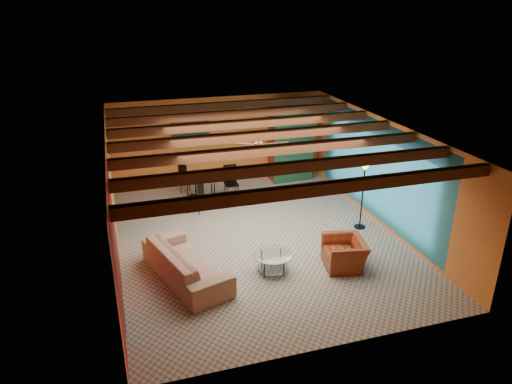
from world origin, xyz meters
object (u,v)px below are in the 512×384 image
object	(u,v)px
coffee_table	(273,263)
vase	(204,165)
sofa	(186,263)
floor_lamp	(362,195)
dining_table	(205,185)
armoire	(290,145)
potted_plant	(292,102)
armchair	(344,253)

from	to	relation	value
coffee_table	vase	distance (m)	4.29
sofa	floor_lamp	xyz separation A→B (m)	(4.58, 1.05, 0.53)
coffee_table	dining_table	distance (m)	4.21
armoire	potted_plant	world-z (taller)	potted_plant
dining_table	floor_lamp	xyz separation A→B (m)	(3.42, -2.81, 0.39)
sofa	vase	size ratio (longest dim) A/B	13.43
sofa	armoire	bearing A→B (deg)	-57.34
sofa	armchair	bearing A→B (deg)	-115.88
armoire	potted_plant	size ratio (longest dim) A/B	4.63
sofa	potted_plant	xyz separation A→B (m)	(4.13, 4.90, 2.12)
sofa	dining_table	distance (m)	4.04
vase	dining_table	bearing A→B (deg)	0.00
coffee_table	floor_lamp	size ratio (longest dim) A/B	0.46
armchair	vase	world-z (taller)	vase
coffee_table	potted_plant	size ratio (longest dim) A/B	1.69
coffee_table	dining_table	xyz separation A→B (m)	(-0.62, 4.16, 0.28)
dining_table	armoire	distance (m)	3.20
coffee_table	floor_lamp	xyz separation A→B (m)	(2.80, 1.35, 0.67)
sofa	potted_plant	bearing A→B (deg)	-57.34
armchair	potted_plant	size ratio (longest dim) A/B	1.98
floor_lamp	vase	size ratio (longest dim) A/B	9.73
potted_plant	vase	xyz separation A→B (m)	(-2.97, -1.03, -1.41)
dining_table	floor_lamp	distance (m)	4.44
vase	sofa	bearing A→B (deg)	-106.74
coffee_table	armoire	size ratio (longest dim) A/B	0.37
armoire	potted_plant	distance (m)	1.36
coffee_table	sofa	bearing A→B (deg)	170.75
armchair	sofa	bearing A→B (deg)	-87.50
sofa	floor_lamp	world-z (taller)	floor_lamp
sofa	floor_lamp	bearing A→B (deg)	-94.23
dining_table	vase	bearing A→B (deg)	0.00
armchair	armoire	size ratio (longest dim) A/B	0.43
sofa	vase	world-z (taller)	vase
armoire	armchair	bearing A→B (deg)	-101.38
armoire	floor_lamp	world-z (taller)	armoire
armchair	coffee_table	world-z (taller)	armchair
sofa	dining_table	size ratio (longest dim) A/B	1.29
sofa	floor_lamp	distance (m)	4.73
potted_plant	armoire	bearing A→B (deg)	0.00
armoire	floor_lamp	size ratio (longest dim) A/B	1.27
floor_lamp	vase	distance (m)	4.43
armchair	dining_table	size ratio (longest dim) A/B	0.51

